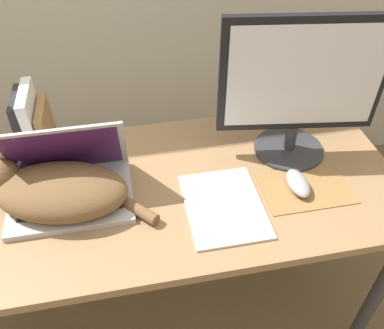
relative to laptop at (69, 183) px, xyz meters
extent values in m
cube|color=#93704C|center=(0.24, -0.02, -0.06)|extent=(1.41, 0.62, 0.03)
cylinder|color=#38383D|center=(0.90, -0.28, -0.42)|extent=(0.04, 0.04, 0.70)
cylinder|color=#38383D|center=(0.90, 0.24, -0.42)|extent=(0.04, 0.04, 0.70)
cube|color=#B7B7BC|center=(0.00, -0.02, -0.04)|extent=(0.33, 0.24, 0.02)
cube|color=#28282D|center=(0.00, -0.03, -0.03)|extent=(0.27, 0.12, 0.00)
cube|color=#B7B7BC|center=(0.00, 0.05, 0.08)|extent=(0.33, 0.11, 0.22)
cube|color=#421956|center=(0.00, 0.04, 0.08)|extent=(0.30, 0.09, 0.19)
ellipsoid|color=brown|center=(-0.02, -0.04, 0.01)|extent=(0.39, 0.28, 0.11)
sphere|color=brown|center=(-0.17, 0.03, 0.04)|extent=(0.09, 0.09, 0.09)
cone|color=brown|center=(-0.17, 0.05, 0.07)|extent=(0.04, 0.04, 0.03)
cylinder|color=brown|center=(0.17, -0.10, -0.03)|extent=(0.12, 0.12, 0.03)
cylinder|color=#333338|center=(0.67, 0.07, -0.04)|extent=(0.22, 0.22, 0.01)
cylinder|color=#333338|center=(0.67, 0.07, 0.01)|extent=(0.04, 0.04, 0.08)
cube|color=black|center=(0.67, 0.07, 0.22)|extent=(0.47, 0.09, 0.34)
cube|color=silver|center=(0.67, 0.06, 0.22)|extent=(0.43, 0.06, 0.30)
cube|color=olive|center=(0.66, -0.10, -0.04)|extent=(0.25, 0.17, 0.00)
ellipsoid|color=#99999E|center=(0.63, -0.10, -0.02)|extent=(0.06, 0.11, 0.04)
cube|color=#232328|center=(-0.12, 0.18, 0.07)|extent=(0.04, 0.14, 0.23)
cube|color=white|center=(-0.09, 0.18, 0.07)|extent=(0.03, 0.17, 0.24)
cube|color=olive|center=(-0.06, 0.18, 0.05)|extent=(0.03, 0.15, 0.18)
cube|color=silver|center=(0.41, -0.13, -0.04)|extent=(0.21, 0.27, 0.01)
camera|label=1|loc=(0.18, -0.85, 0.79)|focal=38.00mm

